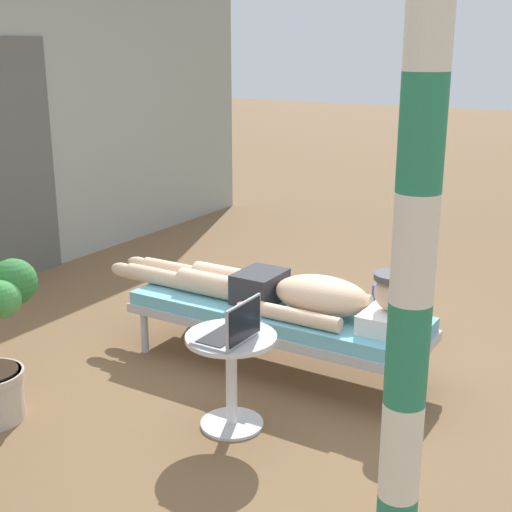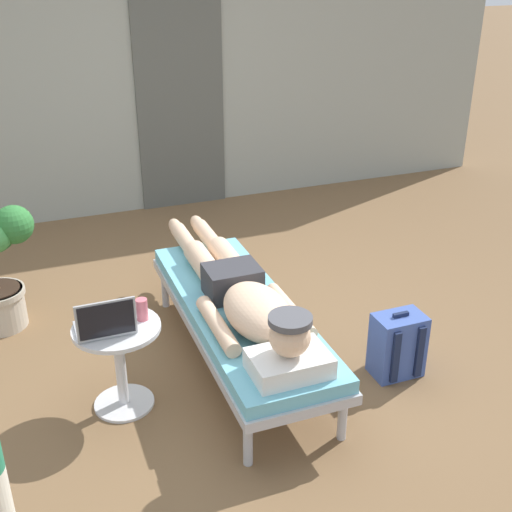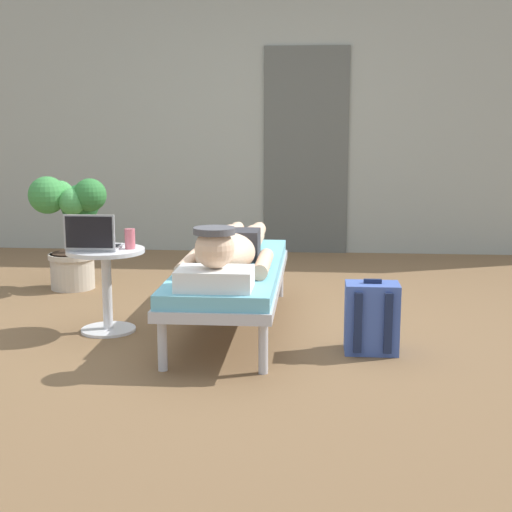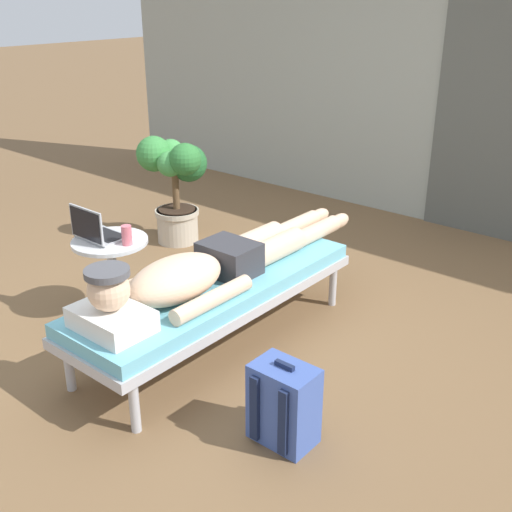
# 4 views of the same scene
# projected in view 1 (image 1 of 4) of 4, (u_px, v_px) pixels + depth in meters

# --- Properties ---
(ground_plane) EXTENTS (40.00, 40.00, 0.00)m
(ground_plane) POSITION_uv_depth(u_px,v_px,m) (250.00, 368.00, 4.48)
(ground_plane) COLOR brown
(house_door_panel) EXTENTS (0.84, 0.03, 2.04)m
(house_door_panel) POSITION_uv_depth(u_px,v_px,m) (14.00, 162.00, 5.96)
(house_door_panel) COLOR #545651
(house_door_panel) RESTS_ON ground
(lounge_chair) EXTENTS (0.63, 1.91, 0.42)m
(lounge_chair) POSITION_uv_depth(u_px,v_px,m) (277.00, 315.00, 4.41)
(lounge_chair) COLOR #B7B7BC
(lounge_chair) RESTS_ON ground
(person_reclining) EXTENTS (0.53, 2.17, 0.33)m
(person_reclining) POSITION_uv_depth(u_px,v_px,m) (288.00, 291.00, 4.32)
(person_reclining) COLOR white
(person_reclining) RESTS_ON lounge_chair
(side_table) EXTENTS (0.48, 0.48, 0.52)m
(side_table) POSITION_uv_depth(u_px,v_px,m) (231.00, 365.00, 3.70)
(side_table) COLOR silver
(side_table) RESTS_ON ground
(laptop) EXTENTS (0.31, 0.24, 0.23)m
(laptop) POSITION_uv_depth(u_px,v_px,m) (233.00, 331.00, 3.56)
(laptop) COLOR #A5A8AD
(laptop) RESTS_ON side_table
(drink_glass) EXTENTS (0.06, 0.06, 0.12)m
(drink_glass) POSITION_uv_depth(u_px,v_px,m) (243.00, 314.00, 3.77)
(drink_glass) COLOR #D86672
(drink_glass) RESTS_ON side_table
(backpack) EXTENTS (0.30, 0.26, 0.42)m
(backpack) POSITION_uv_depth(u_px,v_px,m) (392.00, 309.00, 4.93)
(backpack) COLOR #3F59A5
(backpack) RESTS_ON ground
(porch_post) EXTENTS (0.15, 0.15, 2.64)m
(porch_post) POSITION_uv_depth(u_px,v_px,m) (414.00, 249.00, 2.32)
(porch_post) COLOR #267F59
(porch_post) RESTS_ON ground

